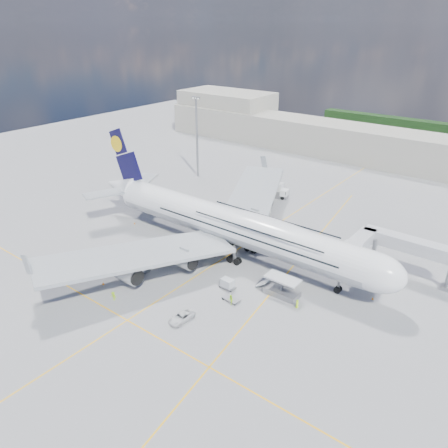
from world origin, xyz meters
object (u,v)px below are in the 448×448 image
Objects in this scene: cargo_loader at (281,289)px; dolly_row_b at (115,249)px; catering_truck_inner at (259,208)px; baggage_tug at (165,260)px; dolly_nose_far at (231,299)px; cone_tail at (135,223)px; cone_wing_right_inner at (197,256)px; catering_truck_outer at (276,191)px; cone_wing_left_inner at (272,222)px; crew_loader at (231,300)px; crew_van at (297,304)px; light_mast at (197,136)px; cone_wing_right_outer at (103,283)px; dolly_nose_near at (227,283)px; crew_wing at (146,249)px; service_van at (181,317)px; jet_bridge at (388,246)px; dolly_row_c at (176,258)px; dolly_back at (118,250)px; crew_tug at (113,296)px; cone_nose at (373,298)px; crew_nose at (370,283)px; dolly_row_a at (142,265)px; airliner at (233,225)px; cone_wing_left_outer at (247,208)px.

cargo_loader is 39.02m from dolly_row_b.
baggage_tug is at bearing -74.37° from catering_truck_inner.
dolly_nose_far is 40.78m from cone_tail.
catering_truck_inner is at bearing 94.39° from cone_wing_right_inner.
catering_truck_outer reaches higher than cone_wing_left_inner.
crew_loader is 3.39× the size of cone_wing_right_inner.
cone_wing_right_inner is at bearing 71.59° from crew_van.
light_mast is 41.79× the size of cone_wing_right_outer.
dolly_nose_near reaches higher than crew_wing.
jet_bridge is at bearing 62.58° from service_van.
dolly_nose_near is 5.26m from crew_loader.
light_mast is 56.48m from dolly_row_c.
dolly_row_b is (-51.22, -25.84, -6.54)m from jet_bridge.
dolly_nose_far is at bearing -129.95° from cargo_loader.
dolly_back is 4.51× the size of cone_wing_left_inner.
cargo_loader is 34.36m from cone_wing_right_outer.
crew_wing is 15.75m from cone_tail.
crew_tug is (-17.77, -12.09, -0.09)m from crew_loader.
dolly_nose_near reaches higher than cone_wing_right_inner.
cone_tail is (-7.05, 12.02, -0.07)m from dolly_row_b.
service_van reaches higher than cone_nose.
crew_nose is (12.31, 12.60, -0.30)m from cargo_loader.
dolly_row_a is 1.06× the size of dolly_nose_near.
crew_tug is (3.42, -62.17, -1.12)m from catering_truck_outer.
crew_loader is 26.28m from cone_nose.
baggage_tug is 46.68m from catering_truck_outer.
dolly_row_a is at bearing -114.69° from dolly_row_c.
dolly_row_c is (32.14, -44.64, -12.81)m from light_mast.
jet_bridge is at bearing 20.31° from airliner.
dolly_nose_far is at bearing -163.12° from crew_nose.
catering_truck_inner is 6.75m from cone_wing_left_inner.
light_mast is 8.14× the size of baggage_tug.
crew_loader is at bearing 2.89° from dolly_back.
catering_truck_outer is at bearing 85.31° from dolly_row_c.
crew_tug is (1.36, -17.89, 0.51)m from dolly_row_c.
baggage_tug is (1.56, 5.02, -0.38)m from dolly_row_a.
crew_tug is (13.10, -11.99, -0.03)m from dolly_back.
jet_bridge is at bearing 36.77° from dolly_row_a.
dolly_row_b is 6.42× the size of cone_nose.
cone_wing_right_outer is (-22.89, -10.93, -0.08)m from dolly_nose_far.
airliner is at bearing 60.32° from dolly_row_a.
dolly_back reaches higher than cone_wing_left_inner.
cone_wing_right_inner is at bearing 129.09° from service_van.
dolly_row_c is 5.97× the size of cone_wing_left_outer.
cone_wing_right_inner is at bearing -167.70° from cone_nose.
dolly_row_c is 0.48× the size of catering_truck_outer.
cone_wing_left_outer is (-41.14, 11.28, -6.56)m from jet_bridge.
catering_truck_outer is 60.11m from cone_wing_right_outer.
catering_truck_inner is 13.37m from catering_truck_outer.
airliner is 53.72m from light_mast.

